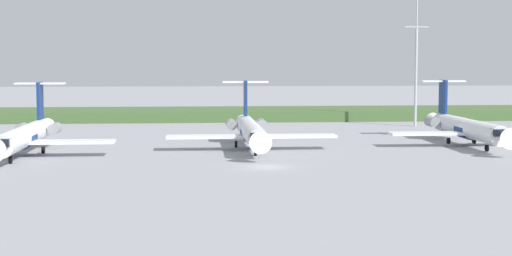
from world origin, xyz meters
TOP-DOWN VIEW (x-y plane):
  - ground_plane at (0.00, 30.00)m, footprint 500.00×500.00m
  - grass_berm at (0.00, 73.33)m, footprint 320.00×20.00m
  - regional_jet_second at (-29.60, 13.55)m, footprint 22.81×31.00m
  - regional_jet_third at (-0.56, 18.76)m, footprint 22.81×31.00m
  - regional_jet_fourth at (30.28, 20.88)m, footprint 22.81×31.00m
  - antenna_mast at (32.08, 52.35)m, footprint 4.40×0.50m

SIDE VIEW (x-z plane):
  - ground_plane at x=0.00m, z-range 0.00..0.00m
  - grass_berm at x=0.00m, z-range 0.00..2.03m
  - regional_jet_second at x=-29.60m, z-range -1.96..7.04m
  - regional_jet_third at x=-0.56m, z-range -1.96..7.04m
  - regional_jet_fourth at x=30.28m, z-range -1.96..7.04m
  - antenna_mast at x=32.08m, z-range -2.43..25.24m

